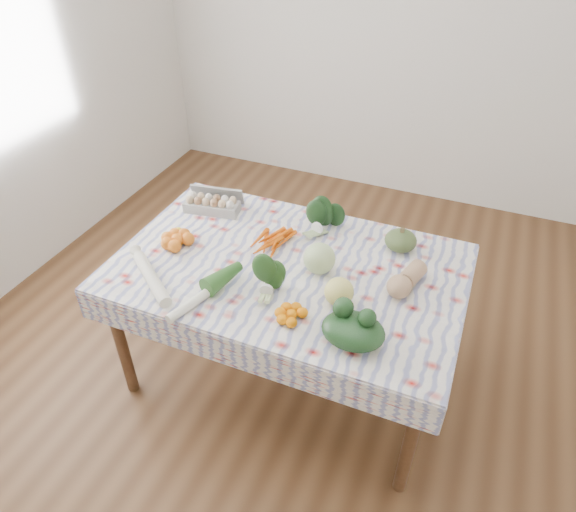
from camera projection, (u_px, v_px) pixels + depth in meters
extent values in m
plane|color=#51321B|center=(288.00, 370.00, 2.93)|extent=(4.50, 4.50, 0.00)
cube|color=white|center=(407.00, 19.00, 3.72)|extent=(4.00, 0.04, 2.80)
cube|color=brown|center=(288.00, 271.00, 2.48)|extent=(1.60, 1.00, 0.04)
cylinder|color=brown|center=(121.00, 343.00, 2.61)|extent=(0.06, 0.06, 0.71)
cylinder|color=brown|center=(410.00, 443.00, 2.16)|extent=(0.06, 0.06, 0.71)
cylinder|color=brown|center=(207.00, 248.00, 3.26)|extent=(0.06, 0.06, 0.71)
cylinder|color=brown|center=(443.00, 310.00, 2.81)|extent=(0.06, 0.06, 0.71)
cube|color=white|center=(288.00, 267.00, 2.47)|extent=(1.66, 1.06, 0.01)
cube|color=#9E9E9A|center=(212.00, 205.00, 2.82)|extent=(0.32, 0.17, 0.08)
cube|color=#EA5C0A|center=(273.00, 243.00, 2.58)|extent=(0.23, 0.21, 0.04)
ellipsoid|color=#173716|center=(324.00, 218.00, 2.65)|extent=(0.22, 0.20, 0.15)
ellipsoid|color=#465B2E|center=(401.00, 240.00, 2.54)|extent=(0.17, 0.17, 0.10)
sphere|color=#B9D78D|center=(319.00, 258.00, 2.39)|extent=(0.16, 0.16, 0.15)
ellipsoid|color=tan|center=(407.00, 278.00, 2.30)|extent=(0.18, 0.26, 0.11)
cube|color=orange|center=(177.00, 240.00, 2.57)|extent=(0.27, 0.27, 0.07)
ellipsoid|color=#224B1B|center=(268.00, 280.00, 2.29)|extent=(0.18, 0.18, 0.11)
cube|color=orange|center=(291.00, 314.00, 2.16)|extent=(0.20, 0.20, 0.05)
sphere|color=#EEE66F|center=(339.00, 292.00, 2.22)|extent=(0.17, 0.17, 0.13)
ellipsoid|color=#153216|center=(353.00, 331.00, 2.04)|extent=(0.31, 0.28, 0.11)
cylinder|color=#EBE8CF|center=(152.00, 278.00, 2.34)|extent=(0.36, 0.29, 0.06)
cylinder|color=white|center=(205.00, 294.00, 2.27)|extent=(0.17, 0.41, 0.05)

